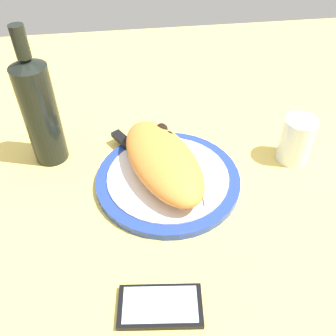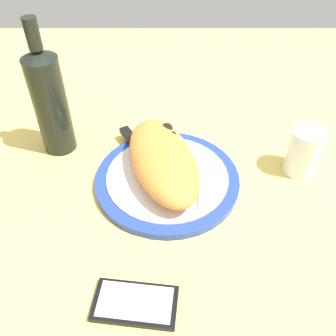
{
  "view_description": "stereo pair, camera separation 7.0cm",
  "coord_description": "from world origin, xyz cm",
  "px_view_note": "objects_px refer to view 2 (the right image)",
  "views": [
    {
      "loc": [
        -50.43,
        7.1,
        51.7
      ],
      "look_at": [
        0.0,
        0.0,
        3.85
      ],
      "focal_mm": 39.18,
      "sensor_mm": 36.0,
      "label": 1
    },
    {
      "loc": [
        -50.92,
        0.14,
        51.7
      ],
      "look_at": [
        0.0,
        0.0,
        3.85
      ],
      "focal_mm": 39.18,
      "sensor_mm": 36.0,
      "label": 2
    }
  ],
  "objects_px": {
    "plate": "(168,179)",
    "water_glass": "(304,154)",
    "fork": "(201,174)",
    "smartphone": "(136,303)",
    "calzone": "(164,160)",
    "wine_bottle": "(50,101)",
    "knife": "(141,149)"
  },
  "relations": [
    {
      "from": "plate",
      "to": "smartphone",
      "type": "bearing_deg",
      "value": 169.47
    },
    {
      "from": "knife",
      "to": "plate",
      "type": "bearing_deg",
      "value": -142.66
    },
    {
      "from": "plate",
      "to": "water_glass",
      "type": "bearing_deg",
      "value": -82.58
    },
    {
      "from": "calzone",
      "to": "wine_bottle",
      "type": "height_order",
      "value": "wine_bottle"
    },
    {
      "from": "calzone",
      "to": "smartphone",
      "type": "height_order",
      "value": "calzone"
    },
    {
      "from": "smartphone",
      "to": "water_glass",
      "type": "xyz_separation_m",
      "value": [
        0.29,
        -0.32,
        0.04
      ]
    },
    {
      "from": "knife",
      "to": "water_glass",
      "type": "xyz_separation_m",
      "value": [
        -0.04,
        -0.32,
        0.02
      ]
    },
    {
      "from": "wine_bottle",
      "to": "calzone",
      "type": "bearing_deg",
      "value": -114.4
    },
    {
      "from": "calzone",
      "to": "water_glass",
      "type": "height_order",
      "value": "water_glass"
    },
    {
      "from": "calzone",
      "to": "wine_bottle",
      "type": "xyz_separation_m",
      "value": [
        0.1,
        0.22,
        0.07
      ]
    },
    {
      "from": "smartphone",
      "to": "water_glass",
      "type": "relative_size",
      "value": 1.32
    },
    {
      "from": "wine_bottle",
      "to": "smartphone",
      "type": "bearing_deg",
      "value": -153.12
    },
    {
      "from": "knife",
      "to": "smartphone",
      "type": "height_order",
      "value": "knife"
    },
    {
      "from": "plate",
      "to": "knife",
      "type": "xyz_separation_m",
      "value": [
        0.07,
        0.06,
        0.01
      ]
    },
    {
      "from": "fork",
      "to": "knife",
      "type": "bearing_deg",
      "value": 59.65
    },
    {
      "from": "fork",
      "to": "smartphone",
      "type": "relative_size",
      "value": 1.18
    },
    {
      "from": "fork",
      "to": "wine_bottle",
      "type": "height_order",
      "value": "wine_bottle"
    },
    {
      "from": "knife",
      "to": "fork",
      "type": "bearing_deg",
      "value": -120.35
    },
    {
      "from": "fork",
      "to": "smartphone",
      "type": "xyz_separation_m",
      "value": [
        -0.26,
        0.11,
        -0.01
      ]
    },
    {
      "from": "water_glass",
      "to": "wine_bottle",
      "type": "bearing_deg",
      "value": 81.28
    },
    {
      "from": "fork",
      "to": "smartphone",
      "type": "height_order",
      "value": "fork"
    },
    {
      "from": "plate",
      "to": "fork",
      "type": "xyz_separation_m",
      "value": [
        0.0,
        -0.07,
        0.01
      ]
    },
    {
      "from": "water_glass",
      "to": "wine_bottle",
      "type": "xyz_separation_m",
      "value": [
        0.08,
        0.5,
        0.08
      ]
    },
    {
      "from": "smartphone",
      "to": "wine_bottle",
      "type": "relative_size",
      "value": 0.46
    },
    {
      "from": "calzone",
      "to": "fork",
      "type": "bearing_deg",
      "value": -95.27
    },
    {
      "from": "fork",
      "to": "water_glass",
      "type": "height_order",
      "value": "water_glass"
    },
    {
      "from": "plate",
      "to": "knife",
      "type": "distance_m",
      "value": 0.09
    },
    {
      "from": "knife",
      "to": "smartphone",
      "type": "relative_size",
      "value": 1.6
    },
    {
      "from": "smartphone",
      "to": "wine_bottle",
      "type": "xyz_separation_m",
      "value": [
        0.37,
        0.19,
        0.11
      ]
    },
    {
      "from": "plate",
      "to": "fork",
      "type": "height_order",
      "value": "fork"
    },
    {
      "from": "calzone",
      "to": "knife",
      "type": "xyz_separation_m",
      "value": [
        0.06,
        0.05,
        -0.03
      ]
    },
    {
      "from": "calzone",
      "to": "fork",
      "type": "relative_size",
      "value": 1.81
    }
  ]
}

